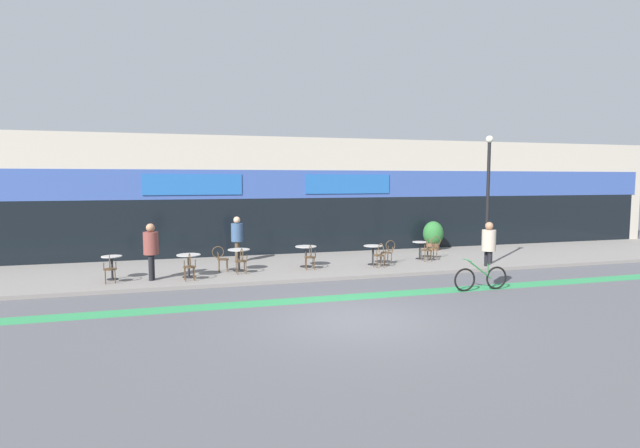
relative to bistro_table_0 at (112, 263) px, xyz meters
The scene contains 24 objects.
ground_plane 8.64m from the bistro_table_0, 45.39° to the right, with size 120.00×120.00×0.00m, color #4C4C51.
sidewalk_slab 6.18m from the bistro_table_0, 10.48° to the left, with size 40.00×5.50×0.12m, color slate.
storefront_facade 8.61m from the bistro_table_0, 43.95° to the left, with size 40.00×4.06×5.13m.
bike_lane_stripe 7.25m from the bistro_table_0, 33.08° to the right, with size 36.00×0.70×0.01m, color #2D844C.
bistro_table_0 is the anchor object (origin of this frame).
bistro_table_1 2.39m from the bistro_table_0, ahead, with size 0.77×0.77×0.75m.
bistro_table_2 4.12m from the bistro_table_0, ahead, with size 0.77×0.77×0.76m.
bistro_table_3 6.58m from the bistro_table_0, ahead, with size 0.78×0.78×0.76m.
bistro_table_4 9.10m from the bistro_table_0, ahead, with size 0.71×0.71×0.73m.
bistro_table_5 11.48m from the bistro_table_0, ahead, with size 0.60×0.60×0.70m.
cafe_chair_0_near 0.63m from the bistro_table_0, 89.22° to the right, with size 0.44×0.59×0.90m.
cafe_chair_1_near 2.55m from the bistro_table_0, 20.89° to the right, with size 0.43×0.59×0.90m.
cafe_chair_2_near 4.11m from the bistro_table_0, ahead, with size 0.42×0.59×0.90m.
cafe_chair_2_side 3.49m from the bistro_table_0, ahead, with size 0.58×0.40×0.90m.
cafe_chair_3_near 6.55m from the bistro_table_0, ahead, with size 0.44×0.59×0.90m.
cafe_chair_4_near 9.11m from the bistro_table_0, ahead, with size 0.43×0.59×0.90m.
cafe_chair_4_side 9.73m from the bistro_table_0, ahead, with size 0.59×0.43×0.90m.
cafe_chair_5_near 11.44m from the bistro_table_0, ahead, with size 0.40×0.58×0.90m.
cafe_chair_5_side 12.10m from the bistro_table_0, ahead, with size 0.58×0.42×0.90m.
planter_pot 13.62m from the bistro_table_0, 13.36° to the left, with size 0.92×0.92×1.31m.
lamp_post 13.25m from the bistro_table_0, ahead, with size 0.26×0.26×4.78m.
cyclist_0 11.71m from the bistro_table_0, 21.16° to the right, with size 1.79×0.48×2.06m.
pedestrian_near_end 4.88m from the bistro_table_0, 28.19° to the left, with size 0.57×0.57×1.77m.
pedestrian_far_end 1.40m from the bistro_table_0, 19.30° to the right, with size 0.52×0.52×1.82m.
Camera 1 is at (-4.10, -10.88, 3.33)m, focal length 28.00 mm.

